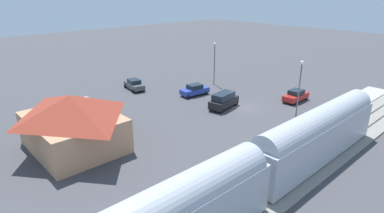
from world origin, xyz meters
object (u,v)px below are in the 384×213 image
Objects in this scene: station_building at (73,121)px; light_pole_near_platform at (300,83)px; pedestrian_on_platform at (267,139)px; light_pole_lot_center at (214,58)px; suv_black at (224,100)px; sedan_charcoal at (134,84)px; pedestrian_waiting_far at (297,128)px; sedan_red at (296,96)px; sedan_blue at (195,90)px.

light_pole_near_platform is at bearing -114.95° from station_building.
pedestrian_on_platform is (-13.77, -14.04, -1.70)m from station_building.
light_pole_lot_center is at bearing -11.21° from light_pole_near_platform.
suv_black is 12.26m from light_pole_lot_center.
station_building is 20.75m from sedan_charcoal.
light_pole_lot_center reaches higher than pedestrian_waiting_far.
pedestrian_waiting_far reaches higher than sedan_charcoal.
light_pole_lot_center reaches higher than suv_black.
sedan_charcoal is 1.05× the size of sedan_red.
light_pole_lot_center reaches higher than sedan_red.
sedan_charcoal is 14.08m from light_pole_lot_center.
station_building is at bearing 45.57° from pedestrian_on_platform.
light_pole_lot_center is (6.58, -27.60, 1.58)m from station_building.
light_pole_lot_center is (2.15, -6.56, 3.69)m from sedan_blue.
pedestrian_waiting_far is at bearing 156.90° from light_pole_lot_center.
suv_black reaches higher than sedan_charcoal.
sedan_red is (-12.11, -8.93, 0.00)m from sedan_blue.
pedestrian_waiting_far reaches higher than sedan_red.
light_pole_lot_center is at bearing -33.68° from pedestrian_on_platform.
pedestrian_on_platform is 0.36× the size of sedan_blue.
pedestrian_on_platform is at bearing 158.99° from sedan_blue.
sedan_blue is 15.05m from sedan_red.
light_pole_near_platform is (-15.63, -3.04, 3.83)m from sedan_blue.
light_pole_near_platform is (-24.49, -8.29, 3.83)m from sedan_charcoal.
station_building is at bearing 52.40° from pedestrian_waiting_far.
suv_black is at bearing -6.62° from pedestrian_waiting_far.
pedestrian_waiting_far is 23.01m from light_pole_lot_center.
station_building is 21.60m from sedan_blue.
station_building is 2.29× the size of sedan_blue.
sedan_charcoal is at bearing 30.62° from sedan_blue.
station_building reaches higher than sedan_blue.
sedan_blue is (18.20, -6.99, -0.40)m from pedestrian_on_platform.
pedestrian_on_platform is at bearing 110.92° from sedan_red.
station_building is 2.08× the size of suv_black.
pedestrian_on_platform is 17.05m from sedan_red.
light_pole_near_platform is at bearing 120.85° from sedan_red.
light_pole_lot_center is (17.78, -3.52, -0.15)m from light_pole_near_platform.
light_pole_near_platform is at bearing -168.99° from sedan_blue.
suv_black is (-15.75, -4.26, 0.27)m from sedan_charcoal.
light_pole_lot_center is at bearing -71.89° from sedan_blue.
sedan_charcoal is (27.66, 2.87, -0.40)m from pedestrian_waiting_far.
light_pole_lot_center reaches higher than pedestrian_on_platform.
sedan_blue is at bearing -78.11° from station_building.
pedestrian_waiting_far is at bearing -127.60° from station_building.
pedestrian_on_platform is at bearing 104.35° from light_pole_near_platform.
sedan_charcoal is (13.29, -15.79, -2.11)m from station_building.
sedan_red is 7.86m from light_pole_near_platform.
sedan_blue is 0.63× the size of light_pole_near_platform.
pedestrian_on_platform is 12.80m from suv_black.
station_building is 26.61m from light_pole_near_platform.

